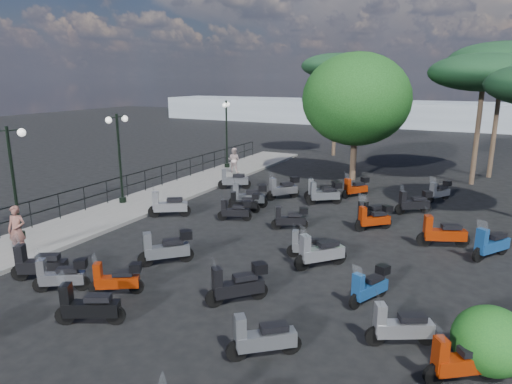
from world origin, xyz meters
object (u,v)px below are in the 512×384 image
at_px(scooter_13, 238,285).
at_px(broadleaf_tree, 356,99).
at_px(scooter_7, 117,279).
at_px(scooter_1, 39,265).
at_px(scooter_21, 371,214).
at_px(scooter_0, 61,276).
at_px(scooter_15, 290,219).
at_px(scooter_28, 442,233).
at_px(pine_1, 503,61).
at_px(lamp_post_2, 227,130).
at_px(pine_2, 337,66).
at_px(scooter_26, 370,287).
at_px(scooter_19, 262,338).
at_px(scooter_20, 320,252).
at_px(scooter_8, 166,248).
at_px(scooter_17, 356,188).
at_px(scooter_23, 439,192).
at_px(scooter_3, 235,211).
at_px(scooter_25, 400,327).
at_px(scooter_16, 322,191).
at_px(scooter_24, 461,362).
at_px(scooter_27, 491,244).
at_px(pine_0, 484,73).
at_px(lamp_post_0, 13,176).
at_px(pedestrian_far, 234,160).
at_px(woman, 17,230).
at_px(scooter_5, 234,180).
at_px(scooter_2, 168,206).
at_px(scooter_9, 249,196).
at_px(scooter_11, 283,189).
at_px(scooter_22, 374,218).
at_px(scooter_4, 244,203).
at_px(lamp_post_1, 119,153).
at_px(scooter_29, 414,203).
at_px(scooter_14, 308,246).

relative_size(scooter_13, broadleaf_tree, 0.19).
relative_size(scooter_7, broadleaf_tree, 0.19).
bearing_deg(scooter_1, scooter_21, -66.98).
relative_size(scooter_0, scooter_15, 1.02).
height_order(scooter_7, scooter_28, scooter_28).
bearing_deg(scooter_21, pine_1, -82.46).
relative_size(lamp_post_2, pine_2, 0.57).
bearing_deg(scooter_0, scooter_26, -99.91).
height_order(scooter_19, scooter_20, scooter_20).
relative_size(scooter_8, scooter_20, 0.98).
xyz_separation_m(scooter_17, scooter_23, (3.89, 1.15, -0.02)).
relative_size(scooter_3, scooter_25, 0.93).
distance_m(scooter_0, scooter_16, 13.20).
relative_size(scooter_17, scooter_26, 0.96).
bearing_deg(pine_1, scooter_28, -95.78).
xyz_separation_m(scooter_23, pine_1, (2.16, 7.28, 6.40)).
relative_size(scooter_1, scooter_24, 1.19).
xyz_separation_m(scooter_8, scooter_21, (5.04, 6.94, -0.04)).
distance_m(scooter_20, scooter_27, 5.91).
height_order(scooter_25, broadleaf_tree, broadleaf_tree).
relative_size(scooter_16, pine_0, 0.23).
height_order(lamp_post_0, scooter_3, lamp_post_0).
xyz_separation_m(scooter_15, scooter_25, (5.40, -6.43, 0.01)).
distance_m(scooter_0, scooter_26, 8.66).
relative_size(pedestrian_far, scooter_20, 1.05).
distance_m(woman, scooter_8, 5.17).
relative_size(scooter_5, scooter_16, 0.98).
xyz_separation_m(scooter_2, scooter_9, (2.46, 2.88, 0.04)).
distance_m(scooter_11, scooter_26, 10.97).
bearing_deg(scooter_22, scooter_24, 160.33).
relative_size(scooter_9, scooter_22, 1.34).
bearing_deg(woman, scooter_19, -29.87).
distance_m(scooter_16, scooter_26, 10.48).
distance_m(scooter_4, scooter_17, 6.26).
xyz_separation_m(scooter_15, broadleaf_tree, (-0.24, 10.17, 4.27)).
bearing_deg(scooter_9, pine_0, -66.12).
bearing_deg(lamp_post_1, woman, -72.43).
xyz_separation_m(scooter_15, scooter_20, (2.31, -3.07, 0.07)).
bearing_deg(scooter_17, scooter_25, 145.32).
bearing_deg(scooter_29, scooter_11, 56.72).
distance_m(lamp_post_1, scooter_25, 15.35).
height_order(woman, scooter_21, woman).
relative_size(scooter_14, broadleaf_tree, 0.20).
bearing_deg(lamp_post_1, scooter_3, 8.13).
relative_size(woman, scooter_17, 1.19).
xyz_separation_m(scooter_14, pine_2, (-5.63, 20.61, 6.32)).
bearing_deg(pine_0, scooter_5, -148.08).
bearing_deg(scooter_22, pine_1, -59.68).
distance_m(lamp_post_2, scooter_5, 5.94).
bearing_deg(scooter_13, pedestrian_far, -17.39).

